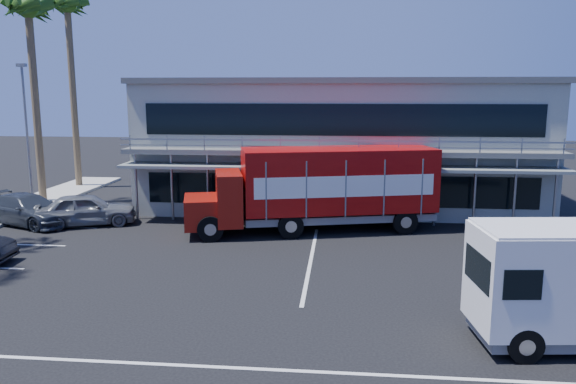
{
  "coord_description": "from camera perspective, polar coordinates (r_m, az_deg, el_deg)",
  "views": [
    {
      "loc": [
        3.2,
        -18.48,
        6.66
      ],
      "look_at": [
        0.85,
        5.42,
        2.3
      ],
      "focal_mm": 35.0,
      "sensor_mm": 36.0,
      "label": 1
    }
  ],
  "objects": [
    {
      "name": "parked_car_d",
      "position": [
        31.01,
        -24.94,
        -1.64
      ],
      "size": [
        5.69,
        3.92,
        1.53
      ],
      "primitive_type": "imported",
      "rotation": [
        0.0,
        0.0,
        1.2
      ],
      "color": "#292E36",
      "rests_on": "ground"
    },
    {
      "name": "light_pole_far",
      "position": [
        34.3,
        -25.01,
        5.73
      ],
      "size": [
        0.5,
        0.25,
        8.09
      ],
      "color": "gray",
      "rests_on": "ground"
    },
    {
      "name": "palm_e",
      "position": [
        36.42,
        -24.82,
        15.54
      ],
      "size": [
        2.8,
        2.8,
        12.25
      ],
      "color": "brown",
      "rests_on": "ground"
    },
    {
      "name": "ground",
      "position": [
        19.9,
        -4.02,
        -9.29
      ],
      "size": [
        120.0,
        120.0,
        0.0
      ],
      "primitive_type": "plane",
      "color": "black",
      "rests_on": "ground"
    },
    {
      "name": "palm_f",
      "position": [
        41.54,
        -21.46,
        16.26
      ],
      "size": [
        2.8,
        2.8,
        13.25
      ],
      "color": "brown",
      "rests_on": "ground"
    },
    {
      "name": "red_truck",
      "position": [
        26.68,
        3.43,
        0.61
      ],
      "size": [
        12.08,
        5.54,
        3.96
      ],
      "rotation": [
        0.0,
        0.0,
        0.25
      ],
      "color": "maroon",
      "rests_on": "ground"
    },
    {
      "name": "parked_car_e",
      "position": [
        29.72,
        -19.81,
        -1.67
      ],
      "size": [
        5.14,
        3.54,
        1.63
      ],
      "primitive_type": "imported",
      "rotation": [
        0.0,
        0.0,
        1.95
      ],
      "color": "slate",
      "rests_on": "ground"
    },
    {
      "name": "building",
      "position": [
        33.55,
        5.28,
        5.11
      ],
      "size": [
        22.4,
        12.0,
        7.3
      ],
      "color": "#979A8D",
      "rests_on": "ground"
    }
  ]
}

